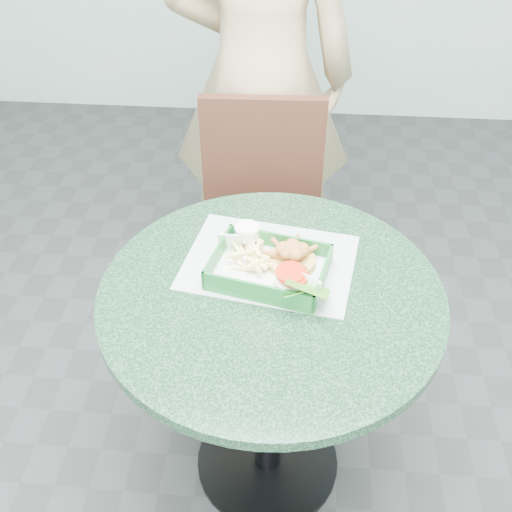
# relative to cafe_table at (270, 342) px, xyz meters

# --- Properties ---
(floor) EXTENTS (4.00, 5.00, 0.02)m
(floor) POSITION_rel_cafe_table_xyz_m (0.00, 0.00, -0.58)
(floor) COLOR #303335
(floor) RESTS_ON ground
(cafe_table) EXTENTS (0.85, 0.85, 0.75)m
(cafe_table) POSITION_rel_cafe_table_xyz_m (0.00, 0.00, 0.00)
(cafe_table) COLOR black
(cafe_table) RESTS_ON floor
(dining_chair) EXTENTS (0.42, 0.42, 0.93)m
(dining_chair) POSITION_rel_cafe_table_xyz_m (-0.07, 0.62, -0.05)
(dining_chair) COLOR black
(dining_chair) RESTS_ON floor
(diner_person) EXTENTS (0.82, 0.54, 2.22)m
(diner_person) POSITION_rel_cafe_table_xyz_m (-0.10, 0.92, 0.53)
(diner_person) COLOR tan
(diner_person) RESTS_ON floor
(placemat) EXTENTS (0.47, 0.38, 0.00)m
(placemat) POSITION_rel_cafe_table_xyz_m (-0.01, 0.10, 0.17)
(placemat) COLOR #B1C1BD
(placemat) RESTS_ON cafe_table
(food_basket) EXTENTS (0.28, 0.20, 0.06)m
(food_basket) POSITION_rel_cafe_table_xyz_m (-0.01, 0.05, 0.19)
(food_basket) COLOR #1A6A2A
(food_basket) RESTS_ON placemat
(crab_sandwich) EXTENTS (0.12, 0.12, 0.07)m
(crab_sandwich) POSITION_rel_cafe_table_xyz_m (0.04, 0.09, 0.22)
(crab_sandwich) COLOR #C19242
(crab_sandwich) RESTS_ON food_basket
(fries_pile) EXTENTS (0.14, 0.14, 0.04)m
(fries_pile) POSITION_rel_cafe_table_xyz_m (-0.07, 0.08, 0.21)
(fries_pile) COLOR #FFE981
(fries_pile) RESTS_ON food_basket
(sauce_ramekin) EXTENTS (0.07, 0.07, 0.04)m
(sauce_ramekin) POSITION_rel_cafe_table_xyz_m (-0.10, 0.14, 0.22)
(sauce_ramekin) COLOR white
(sauce_ramekin) RESTS_ON food_basket
(garnish_cup) EXTENTS (0.13, 0.12, 0.05)m
(garnish_cup) POSITION_rel_cafe_table_xyz_m (0.07, 0.00, 0.21)
(garnish_cup) COLOR white
(garnish_cup) RESTS_ON food_basket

